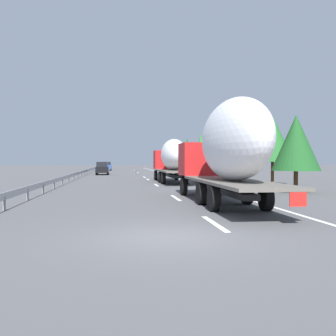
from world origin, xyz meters
The scene contains 23 objects.
ground_plane centered at (40.00, 0.00, 0.00)m, with size 260.00×260.00×0.00m, color #4C4C4F.
lane_stripe_0 centered at (2.00, -1.80, 0.00)m, with size 3.20×0.20×0.01m, color white.
lane_stripe_1 centered at (10.78, -1.80, 0.00)m, with size 3.20×0.20×0.01m, color white.
lane_stripe_2 centered at (22.01, -1.80, 0.00)m, with size 3.20×0.20×0.01m, color white.
lane_stripe_3 centered at (31.65, -1.80, 0.00)m, with size 3.20×0.20×0.01m, color white.
lane_stripe_4 centered at (37.86, -1.80, 0.00)m, with size 3.20×0.20×0.01m, color white.
lane_stripe_5 centered at (55.29, -1.80, 0.00)m, with size 3.20×0.20×0.01m, color white.
lane_stripe_6 centered at (61.92, -1.80, 0.00)m, with size 3.20×0.20×0.01m, color white.
lane_stripe_7 centered at (61.97, -1.80, 0.00)m, with size 3.20×0.20×0.01m, color white.
lane_stripe_8 centered at (69.71, -1.80, 0.00)m, with size 3.20×0.20×0.01m, color white.
edge_line_right centered at (45.00, -5.50, 0.00)m, with size 110.00×0.20×0.01m, color white.
truck_lead centered at (25.63, -3.60, 2.31)m, with size 12.77×2.55×4.00m.
truck_trailing centered at (6.99, -3.60, 2.65)m, with size 13.73×2.55×4.73m.
car_blue_sedan centered at (71.33, 3.90, 0.91)m, with size 4.80×1.90×1.78m.
car_black_suv centered at (46.37, 3.72, 0.94)m, with size 4.69×1.78×1.87m.
road_sign centered at (50.17, -6.70, 2.33)m, with size 0.10×0.90×3.38m.
tree_0 centered at (33.82, -10.34, 4.68)m, with size 3.22×3.22×7.64m.
tree_1 centered at (37.95, -11.35, 3.78)m, with size 3.05×3.05×5.79m.
tree_2 centered at (13.27, -9.98, 3.20)m, with size 3.10×3.10×5.01m.
tree_3 centered at (66.54, -12.27, 4.19)m, with size 3.05×3.05×6.52m.
tree_4 centered at (21.51, -11.79, 3.93)m, with size 3.59×3.59×5.91m.
tree_5 centered at (46.96, -10.96, 3.76)m, with size 2.84×2.84×6.10m.
guardrail_median centered at (43.00, 6.00, 0.58)m, with size 94.00×0.10×0.76m.
Camera 1 is at (-10.38, 1.30, 2.07)m, focal length 41.42 mm.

